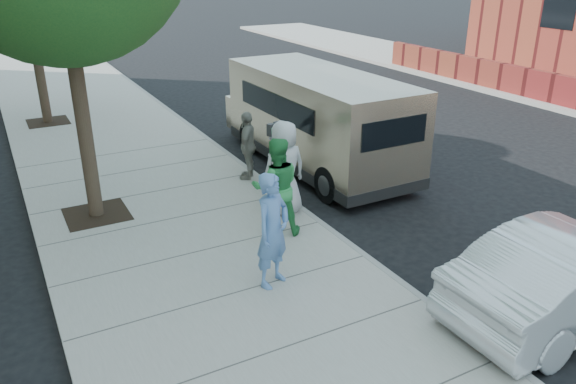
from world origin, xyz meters
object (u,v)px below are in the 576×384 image
object	(u,v)px
person_striped_polo	(248,145)
person_officer	(273,230)
person_green_shirt	(276,187)
person_gray_shirt	(284,168)
parking_meter	(274,144)
van	(315,117)

from	to	relation	value
person_striped_polo	person_officer	bearing A→B (deg)	16.55
person_green_shirt	person_gray_shirt	distance (m)	0.92
person_green_shirt	person_gray_shirt	xyz separation A→B (m)	(0.55, 0.73, 0.02)
parking_meter	person_officer	bearing A→B (deg)	-138.08
person_officer	person_gray_shirt	world-z (taller)	person_gray_shirt
person_officer	person_green_shirt	distance (m)	1.72
person_officer	person_gray_shirt	xyz separation A→B (m)	(1.39, 2.24, 0.02)
parking_meter	person_gray_shirt	world-z (taller)	person_gray_shirt
person_gray_shirt	person_striped_polo	world-z (taller)	person_gray_shirt
person_gray_shirt	person_striped_polo	bearing A→B (deg)	-96.04
person_gray_shirt	parking_meter	bearing A→B (deg)	-105.74
person_officer	person_striped_polo	world-z (taller)	person_officer
person_green_shirt	person_striped_polo	distance (m)	2.89
parking_meter	van	size ratio (longest dim) A/B	0.25
parking_meter	person_striped_polo	bearing A→B (deg)	71.72
person_officer	van	bearing A→B (deg)	26.50
van	person_green_shirt	world-z (taller)	van
person_officer	person_green_shirt	size ratio (longest dim) A/B	1.00
van	person_striped_polo	bearing A→B (deg)	-170.78
parking_meter	person_gray_shirt	bearing A→B (deg)	-124.82
van	person_officer	size ratio (longest dim) A/B	3.45
parking_meter	person_striped_polo	xyz separation A→B (m)	(-0.05, 1.23, -0.38)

